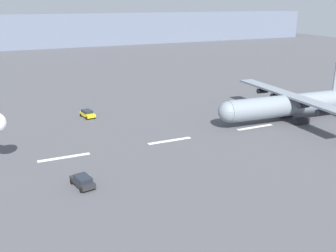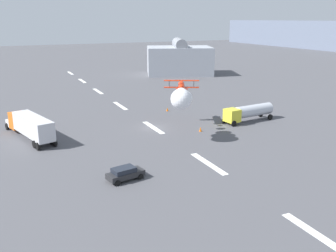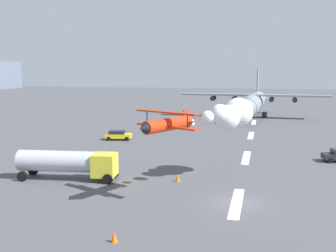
% 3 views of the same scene
% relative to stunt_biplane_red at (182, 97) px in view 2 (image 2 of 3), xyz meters
% --- Properties ---
extents(ground_plane, '(440.00, 440.00, 0.00)m').
position_rel_stunt_biplane_red_xyz_m(ground_plane, '(-7.03, -1.79, -6.46)').
color(ground_plane, '#4C4C51').
rests_on(ground_plane, ground).
extents(runway_stripe_0, '(8.00, 0.90, 0.01)m').
position_rel_stunt_biplane_red_xyz_m(runway_stripe_0, '(-79.44, -1.79, -6.46)').
color(runway_stripe_0, white).
rests_on(runway_stripe_0, ground).
extents(runway_stripe_1, '(8.00, 0.90, 0.01)m').
position_rel_stunt_biplane_red_xyz_m(runway_stripe_1, '(-61.34, -1.79, -6.46)').
color(runway_stripe_1, white).
rests_on(runway_stripe_1, ground).
extents(runway_stripe_2, '(8.00, 0.90, 0.01)m').
position_rel_stunt_biplane_red_xyz_m(runway_stripe_2, '(-43.24, -1.79, -6.46)').
color(runway_stripe_2, white).
rests_on(runway_stripe_2, ground).
extents(runway_stripe_3, '(8.00, 0.90, 0.01)m').
position_rel_stunt_biplane_red_xyz_m(runway_stripe_3, '(-25.14, -1.79, -6.46)').
color(runway_stripe_3, white).
rests_on(runway_stripe_3, ground).
extents(runway_stripe_4, '(8.00, 0.90, 0.01)m').
position_rel_stunt_biplane_red_xyz_m(runway_stripe_4, '(-7.03, -1.79, -6.46)').
color(runway_stripe_4, white).
rests_on(runway_stripe_4, ground).
extents(runway_stripe_5, '(8.00, 0.90, 0.01)m').
position_rel_stunt_biplane_red_xyz_m(runway_stripe_5, '(11.07, -1.79, -6.46)').
color(runway_stripe_5, white).
rests_on(runway_stripe_5, ground).
extents(runway_stripe_6, '(8.00, 0.90, 0.01)m').
position_rel_stunt_biplane_red_xyz_m(runway_stripe_6, '(29.17, -1.79, -6.46)').
color(runway_stripe_6, white).
rests_on(runway_stripe_6, ground).
extents(stunt_biplane_red, '(14.60, 9.54, 3.22)m').
position_rel_stunt_biplane_red_xyz_m(stunt_biplane_red, '(0.00, 0.00, 0.00)').
color(stunt_biplane_red, red).
extents(semi_truck_orange, '(14.52, 6.46, 3.70)m').
position_rel_stunt_biplane_red_xyz_m(semi_truck_orange, '(-9.52, -21.18, -4.34)').
color(semi_truck_orange, silver).
rests_on(semi_truck_orange, ground).
extents(fuel_tanker_truck, '(3.74, 10.14, 2.90)m').
position_rel_stunt_biplane_red_xyz_m(fuel_tanker_truck, '(-3.52, 15.06, -4.71)').
color(fuel_tanker_truck, yellow).
rests_on(fuel_tanker_truck, ground).
extents(followme_car_yellow, '(2.68, 4.52, 1.52)m').
position_rel_stunt_biplane_red_xyz_m(followme_car_yellow, '(11.35, -13.00, -5.65)').
color(followme_car_yellow, '#262628').
rests_on(followme_car_yellow, ground).
extents(hangar_building, '(20.40, 24.19, 11.59)m').
position_rel_stunt_biplane_red_xyz_m(hangar_building, '(-61.44, 30.29, -1.68)').
color(hangar_building, '#9EA3AD').
rests_on(hangar_building, ground).
extents(traffic_cone_near, '(0.44, 0.44, 0.75)m').
position_rel_stunt_biplane_red_xyz_m(traffic_cone_near, '(-16.67, 5.27, -6.09)').
color(traffic_cone_near, orange).
rests_on(traffic_cone_near, ground).
extents(traffic_cone_far, '(0.44, 0.44, 0.75)m').
position_rel_stunt_biplane_red_xyz_m(traffic_cone_far, '(-1.68, 4.30, -6.09)').
color(traffic_cone_far, orange).
rests_on(traffic_cone_far, ground).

